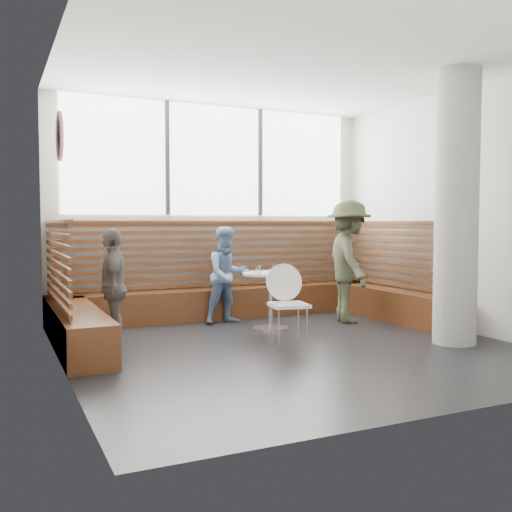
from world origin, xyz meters
name	(u,v)px	position (x,y,z in m)	size (l,w,h in m)	color
room	(293,208)	(0.00, 0.00, 1.60)	(5.00, 5.00, 3.20)	silver
booth	(233,295)	(0.00, 1.77, 0.41)	(5.00, 2.50, 1.44)	#442411
concrete_column	(457,208)	(1.85, -0.60, 1.60)	(0.50, 0.50, 3.20)	gray
wall_art	(59,136)	(-2.46, 0.40, 2.30)	(0.50, 0.50, 0.03)	white
cafe_table	(270,289)	(0.27, 1.12, 0.55)	(0.74, 0.74, 0.77)	silver
cafe_chair	(286,297)	(0.06, 0.29, 0.55)	(0.45, 0.44, 0.93)	white
adult_man	(349,261)	(1.55, 1.16, 0.88)	(1.13, 0.65, 1.76)	#383D29
child_back	(228,275)	(-0.07, 1.81, 0.69)	(0.67, 0.52, 1.37)	#5E79A4
child_left	(113,287)	(-1.83, 0.99, 0.68)	(0.80, 0.33, 1.37)	#5E5A56
plate_near	(256,272)	(0.11, 1.23, 0.77)	(0.20, 0.20, 0.01)	white
plate_far	(273,271)	(0.36, 1.25, 0.77)	(0.20, 0.20, 0.01)	white
glass_left	(258,269)	(0.05, 1.03, 0.83)	(0.08, 0.08, 0.12)	white
glass_mid	(274,269)	(0.31, 1.10, 0.82)	(0.06, 0.06, 0.10)	white
glass_right	(281,268)	(0.45, 1.16, 0.82)	(0.07, 0.07, 0.11)	white
menu_card	(282,273)	(0.35, 0.94, 0.77)	(0.19, 0.13, 0.00)	#A5C64C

